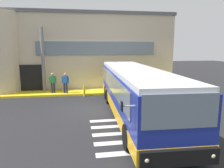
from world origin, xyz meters
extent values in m
cube|color=#232326|center=(0.00, 0.00, -0.01)|extent=(80.00, 90.00, 0.02)
cube|color=silver|center=(2.00, -6.00, 0.00)|extent=(4.40, 0.36, 0.01)
cube|color=silver|center=(2.00, -5.10, 0.00)|extent=(4.40, 0.36, 0.01)
cube|color=silver|center=(2.00, -4.20, 0.00)|extent=(4.40, 0.36, 0.01)
cube|color=silver|center=(2.00, -3.30, 0.00)|extent=(4.40, 0.36, 0.01)
cube|color=silver|center=(2.00, -2.40, 0.00)|extent=(4.40, 0.36, 0.01)
cube|color=beige|center=(0.00, 12.00, 3.39)|extent=(16.58, 12.00, 6.78)
cube|color=#56565B|center=(0.00, 12.00, 6.93)|extent=(16.78, 12.20, 0.30)
cube|color=black|center=(-4.79, 5.95, 1.20)|extent=(1.80, 0.16, 2.40)
cube|color=slate|center=(1.00, 5.96, 3.80)|extent=(10.58, 0.10, 1.20)
cube|color=yellow|center=(0.00, 4.80, 0.07)|extent=(20.58, 2.00, 0.15)
cylinder|color=slate|center=(-3.64, 5.40, 2.84)|extent=(0.28, 0.28, 5.39)
cube|color=navy|center=(2.39, -1.66, 1.42)|extent=(2.98, 11.92, 2.15)
cube|color=#F2AD19|center=(2.39, -1.66, 0.62)|extent=(3.02, 11.96, 0.55)
cube|color=silver|center=(2.39, -1.66, 2.60)|extent=(2.87, 11.71, 0.20)
cube|color=slate|center=(2.17, -7.52, 2.02)|extent=(2.35, 0.21, 1.05)
cube|color=slate|center=(3.69, -1.41, 1.92)|extent=(0.43, 10.63, 0.95)
cube|color=slate|center=(1.10, -1.31, 1.92)|extent=(0.43, 10.63, 0.95)
cube|color=black|center=(2.17, -7.52, 2.38)|extent=(2.15, 0.18, 0.28)
cube|color=black|center=(2.17, -7.65, 0.63)|extent=(2.46, 0.29, 0.52)
sphere|color=beige|center=(3.19, -7.73, 0.65)|extent=(0.18, 0.18, 0.18)
sphere|color=beige|center=(1.14, -7.65, 0.65)|extent=(0.18, 0.18, 0.18)
cylinder|color=#B7B7BF|center=(0.69, -7.27, 2.17)|extent=(0.40, 0.06, 0.05)
cube|color=black|center=(0.49, -7.26, 2.17)|extent=(0.05, 0.20, 0.28)
cylinder|color=black|center=(3.41, -5.81, 0.50)|extent=(0.34, 1.01, 1.00)
cylinder|color=black|center=(1.06, -5.73, 0.50)|extent=(0.34, 1.01, 1.00)
cylinder|color=black|center=(3.66, 1.01, 0.50)|extent=(0.34, 1.01, 1.00)
cylinder|color=black|center=(1.31, 1.10, 0.50)|extent=(0.34, 1.01, 1.00)
cylinder|color=black|center=(3.71, 2.31, 0.50)|extent=(0.34, 1.01, 1.00)
cylinder|color=black|center=(1.36, 2.40, 0.50)|extent=(0.34, 1.01, 1.00)
cylinder|color=#1E2338|center=(-2.74, 4.57, 0.57)|extent=(0.15, 0.15, 0.85)
cylinder|color=#1E2338|center=(-2.93, 4.56, 0.57)|extent=(0.15, 0.15, 0.85)
cube|color=#338C4C|center=(-2.84, 4.56, 1.29)|extent=(0.39, 0.24, 0.58)
sphere|color=tan|center=(-2.84, 4.56, 1.71)|extent=(0.23, 0.23, 0.23)
cylinder|color=#338C4C|center=(-2.59, 4.57, 1.24)|extent=(0.09, 0.09, 0.55)
cylinder|color=#338C4C|center=(-3.08, 4.55, 1.24)|extent=(0.09, 0.09, 0.55)
cube|color=maroon|center=(-2.84, 4.73, 1.27)|extent=(0.31, 0.20, 0.44)
cylinder|color=#1E2338|center=(-1.71, 4.29, 0.57)|extent=(0.15, 0.15, 0.85)
cylinder|color=#1E2338|center=(-1.90, 4.33, 0.57)|extent=(0.15, 0.15, 0.85)
cube|color=#2659A5|center=(-1.80, 4.31, 1.29)|extent=(0.42, 0.30, 0.58)
sphere|color=tan|center=(-1.80, 4.31, 1.71)|extent=(0.23, 0.23, 0.23)
cylinder|color=#2659A5|center=(-1.56, 4.25, 1.24)|extent=(0.09, 0.09, 0.55)
cylinder|color=#2659A5|center=(-2.05, 4.37, 1.24)|extent=(0.09, 0.09, 0.55)
cylinder|color=yellow|center=(-0.30, 3.60, 0.45)|extent=(0.18, 0.18, 0.90)
camera|label=1|loc=(-0.74, -13.01, 3.85)|focal=33.58mm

